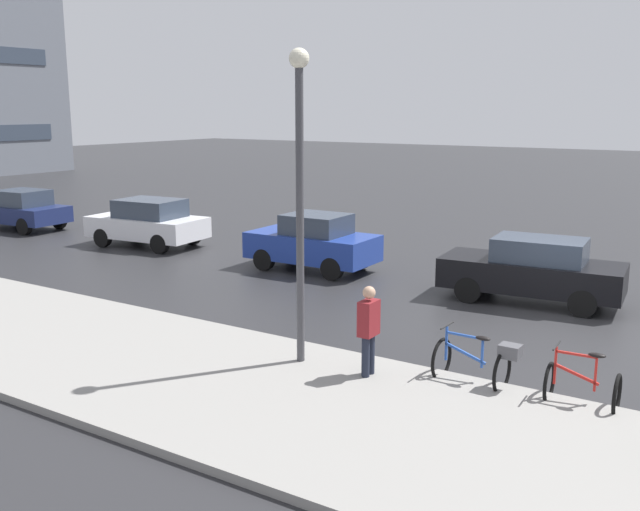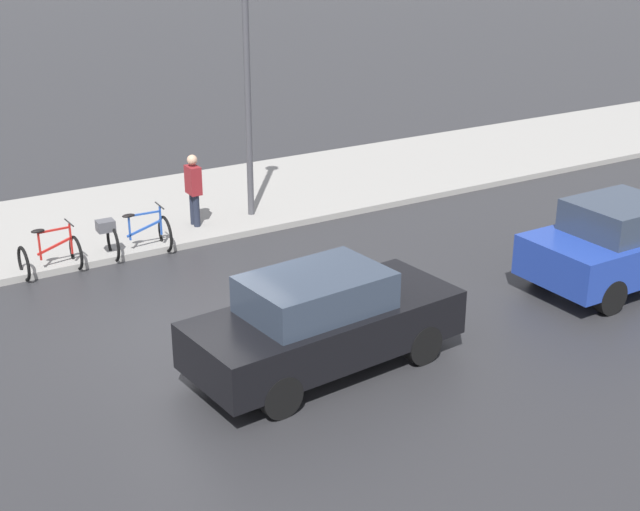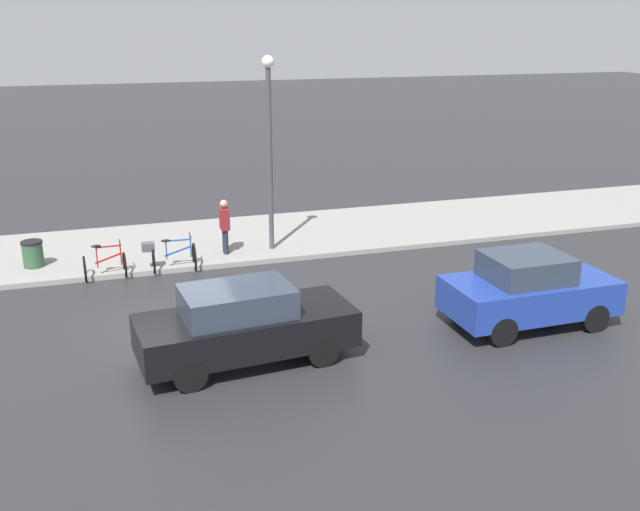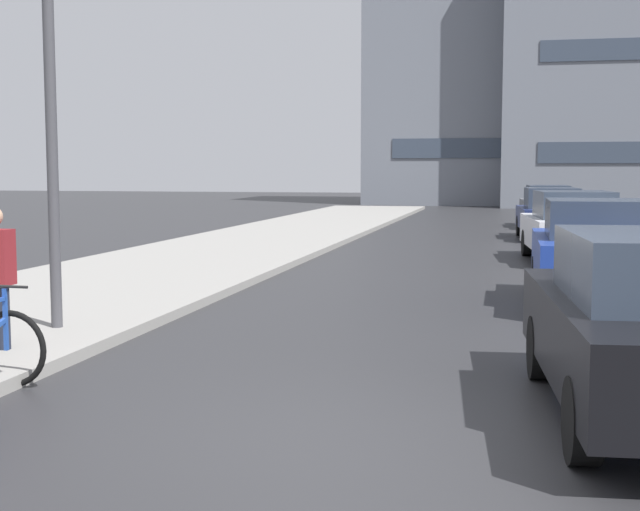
# 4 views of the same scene
# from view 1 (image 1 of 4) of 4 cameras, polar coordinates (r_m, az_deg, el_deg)

# --- Properties ---
(ground_plane) EXTENTS (140.00, 140.00, 0.00)m
(ground_plane) POSITION_cam_1_polar(r_m,az_deg,el_deg) (15.85, 18.18, -5.93)
(ground_plane) COLOR #28282B
(sidewalk_kerb) EXTENTS (4.80, 60.00, 0.14)m
(sidewalk_kerb) POSITION_cam_1_polar(r_m,az_deg,el_deg) (16.78, -23.78, -5.13)
(sidewalk_kerb) COLOR gray
(sidewalk_kerb) RESTS_ON ground
(bicycle_nearest) EXTENTS (0.73, 1.10, 0.99)m
(bicycle_nearest) POSITION_cam_1_polar(r_m,az_deg,el_deg) (12.03, 20.25, -9.78)
(bicycle_nearest) COLOR black
(bicycle_nearest) RESTS_ON ground
(bicycle_second) EXTENTS (0.80, 1.43, 1.02)m
(bicycle_second) POSITION_cam_1_polar(r_m,az_deg,el_deg) (12.36, 12.62, -8.23)
(bicycle_second) COLOR black
(bicycle_second) RESTS_ON ground
(car_black) EXTENTS (2.06, 4.39, 1.60)m
(car_black) POSITION_cam_1_polar(r_m,az_deg,el_deg) (17.97, 16.66, -1.11)
(car_black) COLOR black
(car_black) RESTS_ON ground
(car_blue) EXTENTS (1.85, 3.75, 1.65)m
(car_blue) POSITION_cam_1_polar(r_m,az_deg,el_deg) (20.66, -0.55, 1.06)
(car_blue) COLOR navy
(car_blue) RESTS_ON ground
(car_white) EXTENTS (2.29, 4.12, 1.61)m
(car_white) POSITION_cam_1_polar(r_m,az_deg,el_deg) (24.98, -13.59, 2.59)
(car_white) COLOR silver
(car_white) RESTS_ON ground
(car_navy) EXTENTS (2.07, 3.84, 1.54)m
(car_navy) POSITION_cam_1_polar(r_m,az_deg,el_deg) (29.98, -22.79, 3.40)
(car_navy) COLOR navy
(car_navy) RESTS_ON ground
(pedestrian) EXTENTS (0.40, 0.24, 1.72)m
(pedestrian) POSITION_cam_1_polar(r_m,az_deg,el_deg) (12.19, 3.90, -5.88)
(pedestrian) COLOR #1E2333
(pedestrian) RESTS_ON ground
(streetlamp) EXTENTS (0.35, 0.35, 5.63)m
(streetlamp) POSITION_cam_1_polar(r_m,az_deg,el_deg) (12.37, -1.63, 6.20)
(streetlamp) COLOR #424247
(streetlamp) RESTS_ON ground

